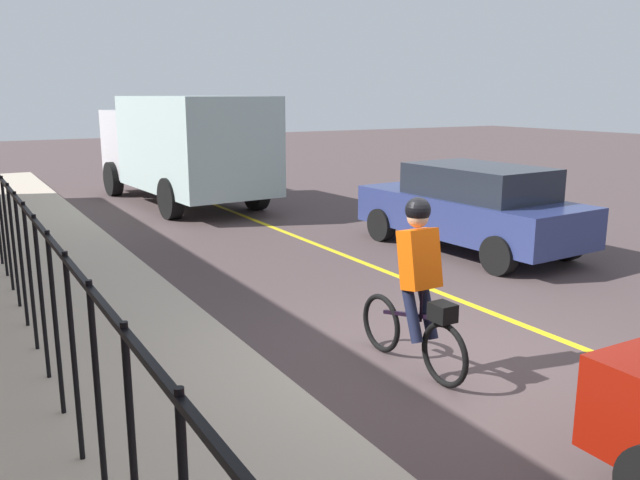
# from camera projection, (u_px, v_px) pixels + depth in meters

# --- Properties ---
(ground_plane) EXTENTS (80.00, 80.00, 0.00)m
(ground_plane) POSITION_uv_depth(u_px,v_px,m) (448.00, 363.00, 7.01)
(ground_plane) COLOR #4A3C3C
(lane_line_centre) EXTENTS (36.00, 0.12, 0.01)m
(lane_line_centre) POSITION_uv_depth(u_px,v_px,m) (551.00, 336.00, 7.79)
(lane_line_centre) COLOR yellow
(lane_line_centre) RESTS_ON ground
(sidewalk) EXTENTS (40.00, 3.20, 0.15)m
(sidewalk) POSITION_uv_depth(u_px,v_px,m) (129.00, 439.00, 5.33)
(sidewalk) COLOR #B9AA97
(sidewalk) RESTS_ON ground
(iron_fence) EXTENTS (14.23, 0.04, 1.60)m
(iron_fence) POSITION_uv_depth(u_px,v_px,m) (46.00, 284.00, 5.73)
(iron_fence) COLOR black
(iron_fence) RESTS_ON sidewalk
(cyclist_lead) EXTENTS (1.71, 0.36, 1.83)m
(cyclist_lead) POSITION_uv_depth(u_px,v_px,m) (417.00, 286.00, 6.64)
(cyclist_lead) COLOR black
(cyclist_lead) RESTS_ON ground
(patrol_sedan) EXTENTS (4.49, 2.12, 1.58)m
(patrol_sedan) POSITION_uv_depth(u_px,v_px,m) (471.00, 206.00, 11.91)
(patrol_sedan) COLOR navy
(patrol_sedan) RESTS_ON ground
(box_truck_background) EXTENTS (6.85, 2.90, 2.78)m
(box_truck_background) POSITION_uv_depth(u_px,v_px,m) (183.00, 145.00, 16.89)
(box_truck_background) COLOR #A8C1BF
(box_truck_background) RESTS_ON ground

